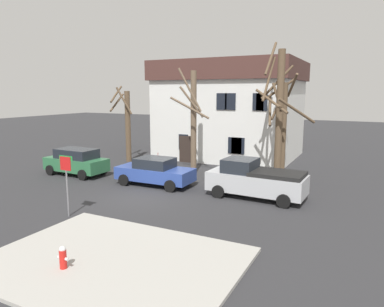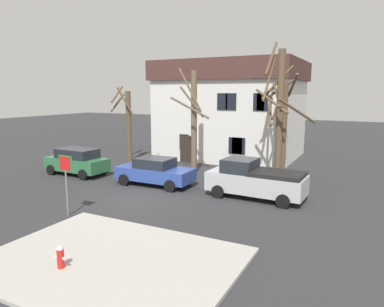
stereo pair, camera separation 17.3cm
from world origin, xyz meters
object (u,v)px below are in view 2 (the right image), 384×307
Objects in this scene: fire_hydrant at (60,256)px; tree_bare_mid at (194,120)px; car_blue_sedan at (155,171)px; bicycle_leaning at (160,162)px; street_sign_pole at (66,174)px; tree_bare_near at (128,123)px; tree_bare_far at (279,111)px; car_green_wagon at (77,161)px; tree_bare_end at (282,127)px; pickup_truck_silver at (255,180)px; building_main at (232,109)px.

tree_bare_mid is at bearing 100.32° from fire_hydrant.
bicycle_leaning is (-2.54, 4.61, -0.46)m from car_blue_sedan.
street_sign_pole is at bearing 134.01° from fire_hydrant.
street_sign_pole is at bearing -64.91° from tree_bare_near.
tree_bare_far is at bearing 78.04° from fire_hydrant.
car_green_wagon is at bearing 132.03° from street_sign_pole.
tree_bare_end is 13.56m from car_green_wagon.
pickup_truck_silver is at bearing -91.41° from tree_bare_far.
pickup_truck_silver is at bearing 1.64° from car_blue_sedan.
tree_bare_far is 11.77× the size of fire_hydrant.
tree_bare_far is 1.40× the size of tree_bare_end.
tree_bare_end reaches higher than car_blue_sedan.
fire_hydrant is (9.21, -9.95, -0.42)m from car_green_wagon.
car_blue_sedan is (-0.46, -11.35, -3.22)m from building_main.
building_main is 17.84m from street_sign_pole.
car_blue_sedan is (6.10, 0.13, -0.09)m from car_green_wagon.
tree_bare_near is at bearing 177.11° from tree_bare_end.
tree_bare_mid is 5.84m from tree_bare_end.
fire_hydrant is at bearing -106.12° from pickup_truck_silver.
building_main reaches higher than bicycle_leaning.
car_green_wagon reaches higher than bicycle_leaning.
tree_bare_mid is 0.83× the size of tree_bare_far.
tree_bare_near is at bearing 156.93° from pickup_truck_silver.
car_green_wagon is 6.05× the size of fire_hydrant.
fire_hydrant is (2.65, -21.43, -3.55)m from building_main.
pickup_truck_silver is (12.03, -5.12, -2.09)m from tree_bare_near.
building_main reaches higher than fire_hydrant.
tree_bare_far is 3.11× the size of street_sign_pole.
tree_bare_mid is at bearing -11.47° from bicycle_leaning.
tree_bare_far is (5.63, 0.42, 0.72)m from tree_bare_mid.
pickup_truck_silver reaches higher than car_green_wagon.
street_sign_pole is (-6.85, -11.01, -1.42)m from tree_bare_end.
street_sign_pole is (-0.97, -17.69, -2.12)m from building_main.
tree_bare_far is 9.59m from bicycle_leaning.
building_main is 8.88m from tree_bare_near.
fire_hydrant is at bearing -45.99° from street_sign_pole.
building_main is at bearing 65.97° from bicycle_leaning.
bicycle_leaning is (-5.65, 14.69, -0.13)m from fire_hydrant.
tree_bare_mid is (0.09, -7.37, -0.40)m from building_main.
tree_bare_near is 8.28× the size of fire_hydrant.
pickup_truck_silver is (-0.10, -4.23, -3.39)m from tree_bare_far.
car_green_wagon is 1.60× the size of street_sign_pole.
pickup_truck_silver is at bearing -93.39° from tree_bare_end.
tree_bare_near is at bearing -136.67° from building_main.
building_main is 11.81m from car_blue_sedan.
tree_bare_mid reaches higher than tree_bare_near.
tree_bare_near is at bearing 175.79° from tree_bare_far.
tree_bare_far is at bearing 4.26° from tree_bare_mid.
fire_hydrant is (-2.96, -10.25, -0.47)m from pickup_truck_silver.
pickup_truck_silver is 1.86× the size of street_sign_pole.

